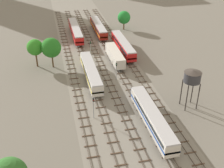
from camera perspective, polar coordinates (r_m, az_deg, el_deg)
The scene contains 20 objects.
ground_plane at distance 80.79m, azimuth -1.81°, elevation 2.91°, with size 480.00×480.00×0.00m, color slate.
ballast_bed at distance 80.79m, azimuth -1.81°, elevation 2.91°, with size 21.44×176.00×0.01m, color gray.
track_far_left at distance 80.57m, azimuth -8.05°, elevation 2.64°, with size 2.40×126.00×0.29m.
track_left at distance 80.97m, azimuth -4.98°, elevation 2.98°, with size 2.40×126.00×0.29m.
track_centre_left at distance 81.61m, azimuth -1.95°, elevation 3.30°, with size 2.40×126.00×0.29m.
track_centre at distance 82.47m, azimuth 1.02°, elevation 3.62°, with size 2.40×126.00×0.29m.
track_centre_right at distance 83.54m, azimuth 3.93°, elevation 3.91°, with size 2.40×126.00×0.29m.
diesel_railcar_centre_nearest at distance 57.61m, azimuth 8.12°, elevation -6.67°, with size 2.96×20.50×3.80m.
diesel_railcar_left_near at distance 74.05m, azimuth -4.28°, elevation 2.44°, with size 2.96×20.50×3.80m.
freight_boxcar_centre_mid at distance 83.77m, azimuth 0.60°, elevation 5.80°, with size 2.87×14.00×3.60m.
diesel_railcar_centre_right_midfar at distance 90.91m, azimuth 2.24°, elevation 7.88°, with size 2.96×20.50×3.80m.
passenger_coach_left_far at distance 104.59m, azimuth -7.35°, elevation 10.66°, with size 2.96×22.00×3.80m.
diesel_railcar_centre_farther at distance 107.34m, azimuth -2.75°, elevation 11.36°, with size 2.96×20.50×3.80m.
water_tower at distance 63.27m, azimuth 15.89°, elevation 1.41°, with size 3.84×3.84×9.21m.
signal_post_nearest at distance 73.90m, azimuth 0.86°, elevation 3.04°, with size 0.28×0.47×5.11m.
signal_post_near at distance 59.46m, azimuth -3.76°, elevation -4.26°, with size 0.28×0.47×5.19m.
signal_post_mid at distance 85.90m, azimuth -4.35°, elevation 7.29°, with size 0.28×0.47×5.97m.
lineside_tree_0 at distance 81.69m, azimuth -12.16°, elevation 7.15°, with size 5.59×5.59×8.78m.
lineside_tree_1 at distance 83.18m, azimuth -15.26°, elevation 7.12°, with size 4.62×4.62×8.23m.
lineside_tree_2 at distance 111.48m, azimuth 2.43°, elevation 13.24°, with size 4.91×4.91×7.22m.
Camera 1 is at (-13.99, -14.65, 36.61)m, focal length 45.40 mm.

